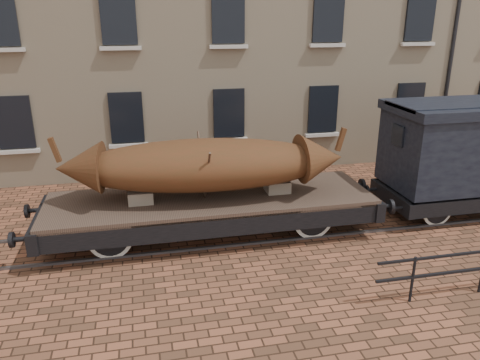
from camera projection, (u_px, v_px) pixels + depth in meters
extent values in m
plane|color=#4D3020|center=(228.00, 234.00, 12.34)|extent=(90.00, 90.00, 0.00)
cube|color=black|center=(15.00, 122.00, 14.97)|extent=(1.10, 0.12, 1.70)
cube|color=#BDB6AC|center=(19.00, 151.00, 15.23)|extent=(1.30, 0.18, 0.12)
cube|color=black|center=(127.00, 118.00, 15.67)|extent=(1.10, 0.12, 1.70)
cube|color=#BDB6AC|center=(129.00, 145.00, 15.93)|extent=(1.30, 0.18, 0.12)
cube|color=black|center=(229.00, 113.00, 16.37)|extent=(1.10, 0.12, 1.70)
cube|color=#BDB6AC|center=(229.00, 140.00, 16.63)|extent=(1.30, 0.18, 0.12)
cube|color=black|center=(323.00, 109.00, 17.07)|extent=(1.10, 0.12, 1.70)
cube|color=#BDB6AC|center=(322.00, 135.00, 17.34)|extent=(1.30, 0.18, 0.12)
cube|color=black|center=(409.00, 105.00, 17.78)|extent=(1.10, 0.12, 1.70)
cube|color=#BDB6AC|center=(407.00, 130.00, 18.04)|extent=(1.30, 0.18, 0.12)
cube|color=#BDB6AC|center=(2.00, 50.00, 14.16)|extent=(1.30, 0.18, 0.12)
cube|color=black|center=(118.00, 17.00, 14.60)|extent=(1.10, 0.12, 1.70)
cube|color=#BDB6AC|center=(121.00, 48.00, 14.86)|extent=(1.30, 0.18, 0.12)
cube|color=black|center=(228.00, 16.00, 15.30)|extent=(1.10, 0.12, 1.70)
cube|color=#BDB6AC|center=(229.00, 47.00, 15.56)|extent=(1.30, 0.18, 0.12)
cube|color=black|center=(328.00, 16.00, 16.00)|extent=(1.10, 0.12, 1.70)
cube|color=#BDB6AC|center=(327.00, 45.00, 16.27)|extent=(1.30, 0.18, 0.12)
cube|color=black|center=(420.00, 16.00, 16.71)|extent=(1.10, 0.12, 1.70)
cube|color=#BDB6AC|center=(418.00, 44.00, 16.97)|extent=(1.30, 0.18, 0.12)
cube|color=#59595E|center=(234.00, 245.00, 11.67)|extent=(30.00, 0.08, 0.06)
cube|color=#59595E|center=(223.00, 221.00, 12.99)|extent=(30.00, 0.08, 0.06)
cylinder|color=black|center=(413.00, 279.00, 9.28)|extent=(0.06, 0.06, 1.00)
cube|color=#48372C|center=(211.00, 199.00, 11.91)|extent=(8.20, 2.40, 0.13)
cube|color=black|center=(219.00, 227.00, 10.97)|extent=(8.20, 0.17, 0.49)
cube|color=black|center=(205.00, 193.00, 13.02)|extent=(8.20, 0.17, 0.49)
cube|color=black|center=(42.00, 223.00, 11.17)|extent=(0.24, 2.51, 0.49)
cylinder|color=black|center=(21.00, 239.00, 10.36)|extent=(0.38, 0.11, 0.11)
cylinder|color=black|center=(12.00, 240.00, 10.32)|extent=(0.09, 0.35, 0.35)
cylinder|color=black|center=(35.00, 210.00, 11.87)|extent=(0.38, 0.11, 0.11)
cylinder|color=black|center=(27.00, 211.00, 11.83)|extent=(0.09, 0.35, 0.35)
cube|color=black|center=(359.00, 196.00, 12.82)|extent=(0.24, 2.51, 0.49)
cylinder|color=black|center=(384.00, 206.00, 12.13)|extent=(0.38, 0.11, 0.11)
cylinder|color=black|center=(390.00, 206.00, 12.16)|extent=(0.09, 0.35, 0.35)
cylinder|color=black|center=(356.00, 185.00, 13.63)|extent=(0.38, 0.11, 0.11)
cylinder|color=black|center=(362.00, 185.00, 13.67)|extent=(0.09, 0.35, 0.35)
cylinder|color=black|center=(111.00, 226.00, 11.57)|extent=(0.11, 2.08, 0.11)
cylinder|color=silver|center=(110.00, 239.00, 10.91)|extent=(1.05, 0.08, 1.05)
cylinder|color=black|center=(110.00, 239.00, 10.91)|extent=(0.86, 0.11, 0.86)
cube|color=black|center=(109.00, 231.00, 10.70)|extent=(0.98, 0.09, 0.11)
cylinder|color=silver|center=(112.00, 214.00, 12.24)|extent=(1.05, 0.08, 1.05)
cylinder|color=black|center=(112.00, 214.00, 12.24)|extent=(0.86, 0.11, 0.86)
cube|color=black|center=(112.00, 203.00, 12.27)|extent=(0.98, 0.09, 0.11)
cylinder|color=black|center=(304.00, 209.00, 12.58)|extent=(0.11, 2.08, 0.11)
cylinder|color=silver|center=(313.00, 220.00, 11.92)|extent=(1.05, 0.08, 1.05)
cylinder|color=black|center=(313.00, 220.00, 11.92)|extent=(0.86, 0.11, 0.86)
cube|color=black|center=(316.00, 212.00, 11.71)|extent=(0.98, 0.09, 0.11)
cylinder|color=silver|center=(295.00, 199.00, 13.24)|extent=(1.05, 0.08, 1.05)
cylinder|color=black|center=(295.00, 199.00, 13.24)|extent=(0.86, 0.11, 0.86)
cube|color=black|center=(294.00, 189.00, 13.28)|extent=(0.98, 0.09, 0.11)
cube|color=black|center=(211.00, 214.00, 12.05)|extent=(4.37, 0.07, 0.07)
cube|color=gray|center=(141.00, 196.00, 11.48)|extent=(0.60, 0.55, 0.31)
cube|color=gray|center=(277.00, 186.00, 12.19)|extent=(0.60, 0.55, 0.31)
ellipsoid|color=#4E2815|center=(204.00, 165.00, 11.57)|extent=(6.44, 2.43, 1.26)
cone|color=#4E2815|center=(79.00, 168.00, 11.16)|extent=(1.18, 1.28, 1.20)
cube|color=#4E2815|center=(55.00, 150.00, 10.94)|extent=(0.26, 0.15, 0.61)
cone|color=#4E2815|center=(321.00, 158.00, 11.94)|extent=(1.18, 1.28, 1.20)
cube|color=#4E2815|center=(341.00, 139.00, 11.85)|extent=(0.26, 0.15, 0.61)
cylinder|color=#4B382B|center=(207.00, 176.00, 11.14)|extent=(0.05, 1.08, 1.49)
cylinder|color=#4B382B|center=(201.00, 164.00, 12.08)|extent=(0.05, 1.08, 1.49)
cube|color=black|center=(454.00, 179.00, 14.51)|extent=(5.39, 0.14, 0.40)
cube|color=black|center=(392.00, 198.00, 13.06)|extent=(0.20, 2.15, 0.40)
cylinder|color=black|center=(392.00, 209.00, 12.32)|extent=(0.07, 0.29, 0.29)
cylinder|color=black|center=(366.00, 190.00, 13.65)|extent=(0.07, 0.29, 0.29)
cylinder|color=black|center=(422.00, 201.00, 13.33)|extent=(0.09, 1.71, 0.09)
cylinder|color=silver|center=(438.00, 211.00, 12.67)|extent=(0.86, 0.06, 0.86)
cylinder|color=black|center=(438.00, 211.00, 12.67)|extent=(0.71, 0.09, 0.71)
cylinder|color=silver|center=(409.00, 193.00, 13.99)|extent=(0.86, 0.06, 0.86)
cylinder|color=black|center=(409.00, 193.00, 13.99)|extent=(0.71, 0.09, 0.71)
cube|color=black|center=(398.00, 135.00, 12.46)|extent=(0.07, 0.54, 0.54)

